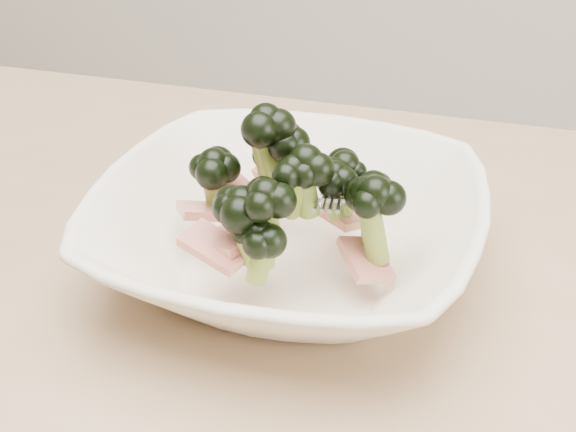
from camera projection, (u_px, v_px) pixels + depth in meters
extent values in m
cube|color=tan|center=(222.00, 340.00, 0.58)|extent=(1.20, 0.80, 0.04)
imported|color=#EFE2CA|center=(288.00, 232.00, 0.61)|extent=(0.29, 0.29, 0.07)
cylinder|color=olive|center=(333.00, 199.00, 0.59)|extent=(0.02, 0.02, 0.03)
ellipsoid|color=black|center=(334.00, 174.00, 0.58)|extent=(0.03, 0.03, 0.03)
cylinder|color=olive|center=(294.00, 197.00, 0.56)|extent=(0.02, 0.02, 0.04)
ellipsoid|color=black|center=(294.00, 168.00, 0.55)|extent=(0.03, 0.03, 0.03)
cylinder|color=olive|center=(373.00, 231.00, 0.57)|extent=(0.03, 0.02, 0.05)
ellipsoid|color=black|center=(376.00, 193.00, 0.55)|extent=(0.04, 0.04, 0.03)
cylinder|color=olive|center=(266.00, 234.00, 0.55)|extent=(0.02, 0.02, 0.05)
ellipsoid|color=black|center=(266.00, 195.00, 0.53)|extent=(0.04, 0.04, 0.03)
cylinder|color=olive|center=(273.00, 176.00, 0.62)|extent=(0.02, 0.02, 0.04)
ellipsoid|color=black|center=(273.00, 147.00, 0.60)|extent=(0.04, 0.04, 0.03)
cylinder|color=olive|center=(306.00, 192.00, 0.57)|extent=(0.02, 0.02, 0.04)
ellipsoid|color=black|center=(306.00, 161.00, 0.55)|extent=(0.04, 0.04, 0.03)
cylinder|color=olive|center=(272.00, 177.00, 0.63)|extent=(0.01, 0.01, 0.03)
ellipsoid|color=black|center=(272.00, 155.00, 0.62)|extent=(0.03, 0.03, 0.02)
cylinder|color=olive|center=(260.00, 260.00, 0.55)|extent=(0.02, 0.02, 0.04)
ellipsoid|color=black|center=(260.00, 233.00, 0.54)|extent=(0.04, 0.04, 0.03)
cylinder|color=olive|center=(243.00, 236.00, 0.56)|extent=(0.03, 0.03, 0.04)
ellipsoid|color=black|center=(242.00, 203.00, 0.54)|extent=(0.04, 0.04, 0.03)
cylinder|color=olive|center=(371.00, 222.00, 0.58)|extent=(0.03, 0.03, 0.05)
ellipsoid|color=black|center=(373.00, 187.00, 0.57)|extent=(0.04, 0.04, 0.03)
cylinder|color=olive|center=(344.00, 193.00, 0.60)|extent=(0.02, 0.02, 0.04)
ellipsoid|color=black|center=(345.00, 165.00, 0.59)|extent=(0.04, 0.04, 0.03)
cylinder|color=olive|center=(267.00, 162.00, 0.60)|extent=(0.02, 0.03, 0.06)
ellipsoid|color=black|center=(266.00, 120.00, 0.58)|extent=(0.04, 0.04, 0.03)
cylinder|color=olive|center=(215.00, 194.00, 0.62)|extent=(0.02, 0.02, 0.04)
ellipsoid|color=black|center=(214.00, 163.00, 0.61)|extent=(0.04, 0.04, 0.03)
cylinder|color=olive|center=(252.00, 258.00, 0.55)|extent=(0.02, 0.02, 0.04)
ellipsoid|color=black|center=(251.00, 228.00, 0.54)|extent=(0.03, 0.03, 0.02)
cylinder|color=olive|center=(284.00, 168.00, 0.60)|extent=(0.03, 0.02, 0.04)
ellipsoid|color=black|center=(284.00, 135.00, 0.59)|extent=(0.04, 0.04, 0.03)
cube|color=maroon|center=(348.00, 215.00, 0.62)|extent=(0.05, 0.05, 0.01)
cube|color=maroon|center=(284.00, 167.00, 0.65)|extent=(0.05, 0.05, 0.02)
cube|color=maroon|center=(238.00, 234.00, 0.57)|extent=(0.05, 0.06, 0.02)
cube|color=maroon|center=(232.00, 189.00, 0.63)|extent=(0.05, 0.05, 0.02)
cube|color=maroon|center=(215.00, 247.00, 0.56)|extent=(0.05, 0.04, 0.02)
cube|color=maroon|center=(366.00, 260.00, 0.58)|extent=(0.05, 0.05, 0.02)
cube|color=maroon|center=(213.00, 211.00, 0.62)|extent=(0.06, 0.05, 0.02)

